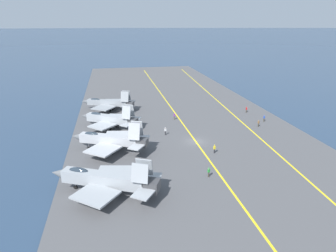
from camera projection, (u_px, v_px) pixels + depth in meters
The scene contains 15 objects.
ground_plane at pixel (196, 143), 64.75m from camera, with size 2000.00×2000.00×0.00m, color navy.
carrier_deck at pixel (196, 142), 64.68m from camera, with size 218.17×53.17×0.40m, color #4C4C4F.
deck_stripe_foul_line at pixel (258, 137), 67.20m from camera, with size 196.36×0.36×0.01m, color yellow.
deck_stripe_centerline at pixel (196, 141), 64.62m from camera, with size 196.36×0.36×0.01m, color yellow.
parked_jet_nearest at pixel (105, 179), 44.53m from camera, with size 12.59×17.24×6.07m.
parked_jet_second at pixel (110, 140), 58.93m from camera, with size 13.24×15.92×6.59m.
parked_jet_third at pixel (110, 119), 71.66m from camera, with size 12.58×14.83×6.25m.
parked_jet_fourth at pixel (109, 103), 85.88m from camera, with size 12.77×15.78×5.99m.
crew_brown_vest at pixel (258, 123), 73.22m from camera, with size 0.45×0.40×1.73m.
crew_purple_vest at pixel (174, 116), 78.59m from camera, with size 0.34×0.43×1.77m.
crew_blue_vest at pixel (264, 118), 76.97m from camera, with size 0.42×0.32×1.77m.
crew_yellow_vest at pixel (214, 148), 58.64m from camera, with size 0.36×0.44×1.80m.
crew_green_vest at pixel (209, 172), 49.71m from camera, with size 0.40×0.46×1.76m.
crew_white_vest at pixel (165, 131), 68.03m from camera, with size 0.33×0.42×1.76m.
crew_red_vest at pixel (246, 109), 84.54m from camera, with size 0.30×0.41×1.70m.
Camera 1 is at (-57.59, 17.08, 25.18)m, focal length 32.00 mm.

